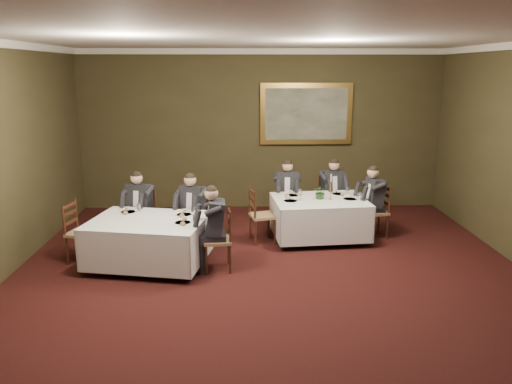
{
  "coord_description": "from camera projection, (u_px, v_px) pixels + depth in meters",
  "views": [
    {
      "loc": [
        -0.43,
        -6.06,
        3.08
      ],
      "look_at": [
        -0.2,
        1.74,
        1.15
      ],
      "focal_mm": 35.0,
      "sensor_mm": 36.0,
      "label": 1
    }
  ],
  "objects": [
    {
      "name": "ground",
      "position": [
        275.0,
        307.0,
        6.63
      ],
      "size": [
        10.0,
        10.0,
        0.0
      ],
      "primitive_type": "plane",
      "color": "black",
      "rests_on": "ground"
    },
    {
      "name": "ceiling",
      "position": [
        278.0,
        32.0,
        5.79
      ],
      "size": [
        8.0,
        10.0,
        0.1
      ],
      "primitive_type": "cube",
      "color": "silver",
      "rests_on": "back_wall"
    },
    {
      "name": "back_wall",
      "position": [
        261.0,
        130.0,
        11.06
      ],
      "size": [
        8.0,
        0.1,
        3.5
      ],
      "primitive_type": "cube",
      "color": "#37321B",
      "rests_on": "ground"
    },
    {
      "name": "crown_molding",
      "position": [
        278.0,
        37.0,
        5.8
      ],
      "size": [
        8.0,
        10.0,
        0.12
      ],
      "color": "white",
      "rests_on": "back_wall"
    },
    {
      "name": "table_main",
      "position": [
        319.0,
        216.0,
        9.19
      ],
      "size": [
        1.8,
        1.44,
        0.67
      ],
      "rotation": [
        0.0,
        0.0,
        0.09
      ],
      "color": "black",
      "rests_on": "ground"
    },
    {
      "name": "table_second",
      "position": [
        149.0,
        239.0,
        7.95
      ],
      "size": [
        2.02,
        1.68,
        0.67
      ],
      "rotation": [
        0.0,
        0.0,
        -0.19
      ],
      "color": "black",
      "rests_on": "ground"
    },
    {
      "name": "chair_main_backleft",
      "position": [
        287.0,
        212.0,
        10.01
      ],
      "size": [
        0.46,
        0.45,
        1.0
      ],
      "rotation": [
        0.0,
        0.0,
        3.08
      ],
      "color": "#92704A",
      "rests_on": "ground"
    },
    {
      "name": "diner_main_backleft",
      "position": [
        287.0,
        201.0,
        9.94
      ],
      "size": [
        0.44,
        0.5,
        1.35
      ],
      "rotation": [
        0.0,
        0.0,
        3.08
      ],
      "color": "black",
      "rests_on": "chair_main_backleft"
    },
    {
      "name": "chair_main_backright",
      "position": [
        330.0,
        211.0,
        10.12
      ],
      "size": [
        0.53,
        0.52,
        1.0
      ],
      "rotation": [
        0.0,
        0.0,
        3.41
      ],
      "color": "#92704A",
      "rests_on": "ground"
    },
    {
      "name": "diner_main_backright",
      "position": [
        331.0,
        200.0,
        10.05
      ],
      "size": [
        0.51,
        0.57,
        1.35
      ],
      "rotation": [
        0.0,
        0.0,
        3.41
      ],
      "color": "black",
      "rests_on": "chair_main_backright"
    },
    {
      "name": "chair_main_endleft",
      "position": [
        262.0,
        226.0,
        9.1
      ],
      "size": [
        0.51,
        0.53,
        1.0
      ],
      "rotation": [
        0.0,
        0.0,
        -1.33
      ],
      "color": "#92704A",
      "rests_on": "ground"
    },
    {
      "name": "chair_main_endright",
      "position": [
        375.0,
        222.0,
        9.35
      ],
      "size": [
        0.49,
        0.5,
        1.0
      ],
      "rotation": [
        0.0,
        0.0,
        1.73
      ],
      "color": "#92704A",
      "rests_on": "ground"
    },
    {
      "name": "diner_main_endright",
      "position": [
        375.0,
        210.0,
        9.3
      ],
      "size": [
        0.54,
        0.47,
        1.35
      ],
      "rotation": [
        0.0,
        0.0,
        1.73
      ],
      "color": "black",
      "rests_on": "chair_main_endright"
    },
    {
      "name": "chair_sec_backleft",
      "position": [
        142.0,
        229.0,
        8.94
      ],
      "size": [
        0.54,
        0.53,
        1.0
      ],
      "rotation": [
        0.0,
        0.0,
        2.84
      ],
      "color": "#92704A",
      "rests_on": "ground"
    },
    {
      "name": "diner_sec_backleft",
      "position": [
        141.0,
        217.0,
        8.88
      ],
      "size": [
        0.52,
        0.58,
        1.35
      ],
      "rotation": [
        0.0,
        0.0,
        2.84
      ],
      "color": "black",
      "rests_on": "chair_sec_backleft"
    },
    {
      "name": "chair_sec_backright",
      "position": [
        194.0,
        232.0,
        8.8
      ],
      "size": [
        0.57,
        0.55,
        1.0
      ],
      "rotation": [
        0.0,
        0.0,
        2.76
      ],
      "color": "#92704A",
      "rests_on": "ground"
    },
    {
      "name": "diner_sec_backright",
      "position": [
        194.0,
        220.0,
        8.73
      ],
      "size": [
        0.55,
        0.6,
        1.35
      ],
      "rotation": [
        0.0,
        0.0,
        2.76
      ],
      "color": "black",
      "rests_on": "chair_sec_backright"
    },
    {
      "name": "chair_sec_endright",
      "position": [
        219.0,
        252.0,
        7.82
      ],
      "size": [
        0.45,
        0.47,
        1.0
      ],
      "rotation": [
        0.0,
        0.0,
        1.64
      ],
      "color": "#92704A",
      "rests_on": "ground"
    },
    {
      "name": "diner_sec_endright",
      "position": [
        218.0,
        238.0,
        7.76
      ],
      "size": [
        0.51,
        0.44,
        1.35
      ],
      "rotation": [
        0.0,
        0.0,
        1.64
      ],
      "color": "black",
      "rests_on": "chair_sec_endright"
    },
    {
      "name": "chair_sec_endleft",
      "position": [
        83.0,
        245.0,
        8.16
      ],
      "size": [
        0.51,
        0.52,
        1.0
      ],
      "rotation": [
        0.0,
        0.0,
        -1.79
      ],
      "color": "#92704A",
      "rests_on": "ground"
    },
    {
      "name": "centerpiece",
      "position": [
        321.0,
        191.0,
        9.1
      ],
      "size": [
        0.28,
        0.25,
        0.29
      ],
      "primitive_type": "imported",
      "rotation": [
        0.0,
        0.0,
        -0.08
      ],
      "color": "#2D5926",
      "rests_on": "table_main"
    },
    {
      "name": "candlestick",
      "position": [
        331.0,
        190.0,
        9.05
      ],
      "size": [
        0.07,
        0.07,
        0.49
      ],
      "color": "#C3883B",
      "rests_on": "table_main"
    },
    {
      "name": "place_setting_table_main",
      "position": [
        294.0,
        193.0,
        9.42
      ],
      "size": [
        0.33,
        0.31,
        0.14
      ],
      "color": "white",
      "rests_on": "table_main"
    },
    {
      "name": "place_setting_table_second",
      "position": [
        132.0,
        210.0,
        8.32
      ],
      "size": [
        0.33,
        0.31,
        0.14
      ],
      "color": "white",
      "rests_on": "table_second"
    },
    {
      "name": "painting",
      "position": [
        306.0,
        114.0,
        10.94
      ],
      "size": [
        2.01,
        0.09,
        1.33
      ],
      "color": "#DDA951",
      "rests_on": "back_wall"
    }
  ]
}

